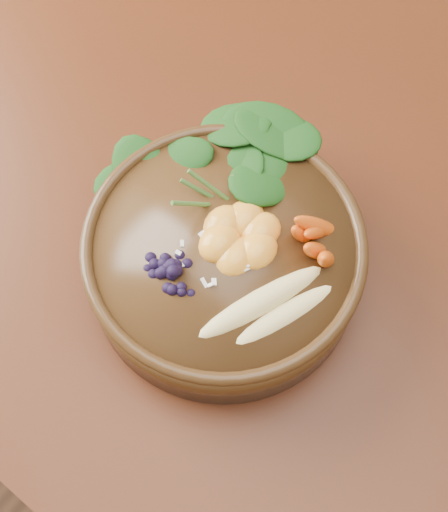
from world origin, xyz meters
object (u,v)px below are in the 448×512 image
Objects in this scene: stoneware_bowl at (224,260)px; blueberry_pile at (172,266)px; banana_halves at (274,303)px; kale_heap at (251,173)px; mandarin_cluster at (241,230)px; carrot_cluster at (322,229)px; dining_table at (339,272)px.

blueberry_pile is (-0.02, -0.06, 0.06)m from stoneware_bowl.
kale_heap is at bearing 156.45° from banana_halves.
blueberry_pile reaches higher than mandarin_cluster.
stoneware_bowl is 1.53× the size of kale_heap.
blueberry_pile is (0.00, -0.14, -0.00)m from kale_heap.
stoneware_bowl is at bearing -177.26° from banana_halves.
blueberry_pile is at bearing -88.16° from kale_heap.
banana_halves is (0.08, -0.03, 0.06)m from stoneware_bowl.
kale_heap is 0.15m from banana_halves.
kale_heap is at bearing 91.84° from blueberry_pile.
mandarin_cluster reaches higher than stoneware_bowl.
banana_halves is 0.11m from blueberry_pile.
carrot_cluster is 0.09m from mandarin_cluster.
carrot_cluster is 0.15m from blueberry_pile.
banana_halves reaches higher than dining_table.
carrot_cluster is at bearing 30.23° from mandarin_cluster.
carrot_cluster reaches higher than blueberry_pile.
blueberry_pile is at bearing -109.23° from mandarin_cluster.
kale_heap reaches higher than stoneware_bowl.
blueberry_pile reaches higher than banana_halves.
kale_heap reaches higher than blueberry_pile.
stoneware_bowl is 3.63× the size of carrot_cluster.
dining_table is at bearing 107.61° from banana_halves.
carrot_cluster is at bearing -9.45° from kale_heap.
kale_heap is (-0.02, 0.08, 0.06)m from stoneware_bowl.
banana_halves is 1.15× the size of blueberry_pile.
banana_halves is (0.00, -0.08, -0.03)m from carrot_cluster.
mandarin_cluster is 0.69× the size of blueberry_pile.
mandarin_cluster reaches higher than dining_table.
banana_halves is at bearing -66.94° from carrot_cluster.
blueberry_pile reaches higher than dining_table.
mandarin_cluster is at bearing 70.77° from blueberry_pile.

